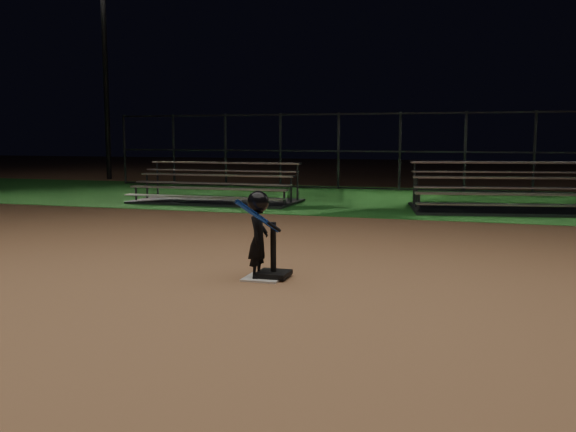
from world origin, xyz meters
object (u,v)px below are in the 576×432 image
object	(u,v)px
home_plate	(264,278)
child_batter	(258,233)
batting_tee	(273,267)
bleacher_left	(216,195)
bleacher_right	(513,201)
light_pole_left	(104,55)

from	to	relation	value
home_plate	child_batter	size ratio (longest dim) A/B	0.42
child_batter	batting_tee	bearing A→B (deg)	-62.59
bleacher_left	bleacher_right	xyz separation A→B (m)	(7.35, 0.28, 0.02)
bleacher_left	bleacher_right	bearing A→B (deg)	1.83
batting_tee	bleacher_right	bearing A→B (deg)	68.90
home_plate	batting_tee	world-z (taller)	batting_tee
child_batter	light_pole_left	bearing A→B (deg)	34.42
batting_tee	bleacher_left	distance (m)	8.89
child_batter	light_pole_left	size ratio (longest dim) A/B	0.13
home_plate	bleacher_right	distance (m)	8.79
bleacher_left	light_pole_left	world-z (taller)	light_pole_left
home_plate	bleacher_left	size ratio (longest dim) A/B	0.11
bleacher_right	light_pole_left	xyz separation A→B (m)	(-15.23, 6.77, 4.71)
child_batter	bleacher_right	distance (m)	8.84
home_plate	child_batter	xyz separation A→B (m)	(-0.06, -0.03, 0.56)
bleacher_left	bleacher_right	size ratio (longest dim) A/B	0.87
light_pole_left	home_plate	bearing A→B (deg)	-51.23
light_pole_left	batting_tee	bearing A→B (deg)	-50.87
batting_tee	child_batter	distance (m)	0.47
bleacher_left	light_pole_left	xyz separation A→B (m)	(-7.88, 7.05, 4.73)
home_plate	bleacher_right	size ratio (longest dim) A/B	0.09
home_plate	child_batter	distance (m)	0.56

